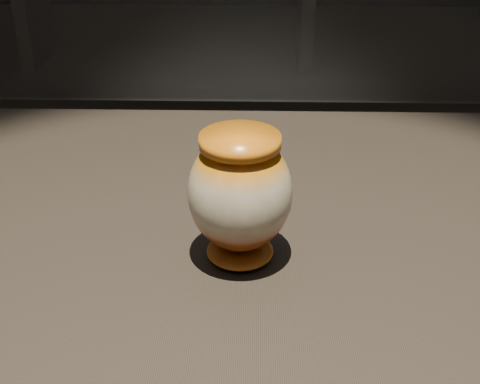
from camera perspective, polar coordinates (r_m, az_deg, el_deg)
name	(u,v)px	position (r m, az deg, el deg)	size (l,w,h in m)	color
main_vase	(240,194)	(0.72, 0.00, -0.19)	(0.15, 0.15, 0.15)	maroon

